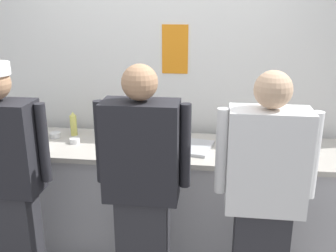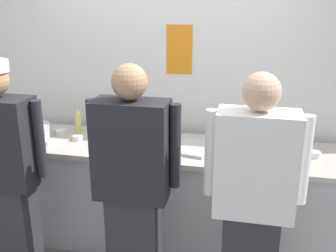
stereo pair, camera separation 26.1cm
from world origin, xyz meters
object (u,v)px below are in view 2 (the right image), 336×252
object	(u,v)px
plate_stack_rear	(256,144)
sheet_tray	(178,146)
squeeze_bottle_secondary	(122,125)
ramekin_yellow_sauce	(78,138)
deli_cup	(105,129)
squeeze_bottle_spare	(78,122)
chef_center	(133,185)
chef_near_left	(5,172)
plate_stack_front	(126,137)
squeeze_bottle_primary	(283,154)
chefs_knife	(140,138)
ramekin_orange_sauce	(46,143)
chef_far_right	(253,201)
ramekin_red_sauce	(60,131)
mixing_bowl_steel	(29,131)
ramekin_green_sauce	(315,154)

from	to	relation	value
plate_stack_rear	sheet_tray	distance (m)	0.62
sheet_tray	squeeze_bottle_secondary	size ratio (longest dim) A/B	2.92
sheet_tray	ramekin_yellow_sauce	bearing A→B (deg)	-178.44
deli_cup	squeeze_bottle_spare	bearing A→B (deg)	-177.10
chef_center	ramekin_yellow_sauce	size ratio (longest dim) A/B	19.57
squeeze_bottle_secondary	ramekin_yellow_sauce	xyz separation A→B (m)	(-0.32, -0.23, -0.06)
ramekin_yellow_sauce	chef_near_left	bearing A→B (deg)	-108.03
plate_stack_front	plate_stack_rear	bearing A→B (deg)	2.77
ramekin_yellow_sauce	deli_cup	distance (m)	0.26
squeeze_bottle_spare	chef_center	bearing A→B (deg)	-48.63
squeeze_bottle_primary	chefs_knife	bearing A→B (deg)	163.31
squeeze_bottle_spare	ramekin_yellow_sauce	bearing A→B (deg)	-68.33
ramekin_orange_sauce	chef_near_left	bearing A→B (deg)	-93.13
sheet_tray	deli_cup	world-z (taller)	deli_cup
chef_near_left	squeeze_bottle_primary	xyz separation A→B (m)	(1.87, 0.49, 0.11)
squeeze_bottle_primary	ramekin_yellow_sauce	distance (m)	1.67
plate_stack_rear	squeeze_bottle_secondary	size ratio (longest dim) A/B	1.20
chef_far_right	sheet_tray	size ratio (longest dim) A/B	3.13
ramekin_red_sauce	mixing_bowl_steel	bearing A→B (deg)	-148.04
chef_near_left	squeeze_bottle_primary	bearing A→B (deg)	14.54
chef_near_left	ramekin_orange_sauce	distance (m)	0.52
squeeze_bottle_primary	deli_cup	world-z (taller)	squeeze_bottle_primary
ramekin_yellow_sauce	ramekin_green_sauce	bearing A→B (deg)	0.94
chef_far_right	ramekin_yellow_sauce	xyz separation A→B (m)	(-1.45, 0.72, 0.04)
mixing_bowl_steel	chefs_knife	world-z (taller)	mixing_bowl_steel
chef_far_right	ramekin_green_sauce	distance (m)	0.87
mixing_bowl_steel	ramekin_green_sauce	distance (m)	2.34
chef_far_right	ramekin_red_sauce	bearing A→B (deg)	153.44
plate_stack_front	mixing_bowl_steel	xyz separation A→B (m)	(-0.84, -0.08, 0.02)
chef_near_left	chef_center	xyz separation A→B (m)	(0.92, 0.00, -0.00)
mixing_bowl_steel	ramekin_orange_sauce	distance (m)	0.28
chef_center	mixing_bowl_steel	world-z (taller)	chef_center
chef_center	plate_stack_rear	xyz separation A→B (m)	(0.77, 0.80, 0.05)
chef_far_right	plate_stack_front	xyz separation A→B (m)	(-1.04, 0.78, 0.05)
chef_near_left	plate_stack_rear	world-z (taller)	chef_near_left
chef_center	sheet_tray	world-z (taller)	chef_center
plate_stack_front	sheet_tray	xyz separation A→B (m)	(0.44, -0.04, -0.02)
chef_near_left	deli_cup	size ratio (longest dim) A/B	17.51
chef_center	squeeze_bottle_secondary	bearing A→B (deg)	112.33
squeeze_bottle_primary	plate_stack_front	bearing A→B (deg)	168.05
plate_stack_front	squeeze_bottle_spare	world-z (taller)	squeeze_bottle_spare
squeeze_bottle_secondary	ramekin_green_sauce	world-z (taller)	squeeze_bottle_secondary
squeeze_bottle_spare	ramekin_orange_sauce	xyz separation A→B (m)	(-0.12, -0.36, -0.08)
ramekin_yellow_sauce	mixing_bowl_steel	bearing A→B (deg)	-177.37
ramekin_orange_sauce	deli_cup	size ratio (longest dim) A/B	0.88
mixing_bowl_steel	squeeze_bottle_primary	xyz separation A→B (m)	(2.08, -0.18, 0.05)
mixing_bowl_steel	sheet_tray	bearing A→B (deg)	1.92
squeeze_bottle_secondary	ramekin_red_sauce	distance (m)	0.55
squeeze_bottle_spare	ramekin_yellow_sauce	size ratio (longest dim) A/B	2.47
chef_near_left	squeeze_bottle_secondary	bearing A→B (deg)	59.30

